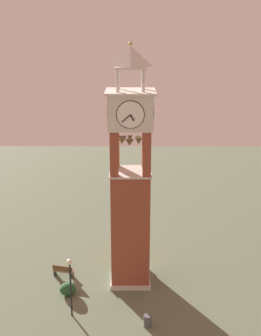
{
  "coord_description": "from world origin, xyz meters",
  "views": [
    {
      "loc": [
        29.31,
        0.12,
        18.02
      ],
      "look_at": [
        0.0,
        0.0,
        8.84
      ],
      "focal_mm": 47.3,
      "sensor_mm": 36.0,
      "label": 1
    }
  ],
  "objects_px": {
    "lamp_post": "(70,277)",
    "clock_tower": "(130,190)",
    "park_bench": "(63,271)",
    "trash_bin": "(148,321)"
  },
  "relations": [
    {
      "from": "clock_tower",
      "to": "lamp_post",
      "type": "bearing_deg",
      "value": -41.42
    },
    {
      "from": "clock_tower",
      "to": "lamp_post",
      "type": "relative_size",
      "value": 4.19
    },
    {
      "from": "clock_tower",
      "to": "trash_bin",
      "type": "relative_size",
      "value": 21.63
    },
    {
      "from": "lamp_post",
      "to": "park_bench",
      "type": "bearing_deg",
      "value": -165.12
    },
    {
      "from": "park_bench",
      "to": "clock_tower",
      "type": "bearing_deg",
      "value": 85.11
    },
    {
      "from": "clock_tower",
      "to": "lamp_post",
      "type": "distance_m",
      "value": 7.29
    },
    {
      "from": "park_bench",
      "to": "lamp_post",
      "type": "xyz_separation_m",
      "value": [
        4.8,
        1.28,
        2.35
      ]
    },
    {
      "from": "park_bench",
      "to": "lamp_post",
      "type": "bearing_deg",
      "value": 14.88
    },
    {
      "from": "lamp_post",
      "to": "clock_tower",
      "type": "bearing_deg",
      "value": 138.58
    },
    {
      "from": "clock_tower",
      "to": "trash_bin",
      "type": "height_order",
      "value": "clock_tower"
    }
  ]
}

